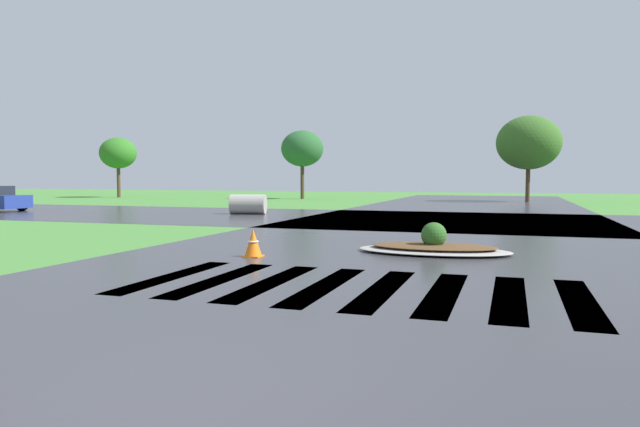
{
  "coord_description": "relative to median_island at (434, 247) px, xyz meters",
  "views": [
    {
      "loc": [
        2.26,
        -3.47,
        1.68
      ],
      "look_at": [
        -1.57,
        8.11,
        0.91
      ],
      "focal_mm": 32.66,
      "sensor_mm": 36.0,
      "label": 1
    }
  ],
  "objects": [
    {
      "name": "traffic_cone",
      "position": [
        -3.52,
        -1.8,
        0.15
      ],
      "size": [
        0.38,
        0.38,
        0.59
      ],
      "color": "orange",
      "rests_on": "ground"
    },
    {
      "name": "ground_plane",
      "position": [
        -0.65,
        -9.39,
        -0.19
      ],
      "size": [
        120.0,
        120.0,
        0.1
      ],
      "primitive_type": "cube",
      "color": "#478438"
    },
    {
      "name": "asphalt_cross_road",
      "position": [
        -0.65,
        9.91,
        -0.13
      ],
      "size": [
        90.0,
        10.75,
        0.01
      ],
      "primitive_type": "cube",
      "color": "#35353A",
      "rests_on": "ground"
    },
    {
      "name": "crosswalk_stripes",
      "position": [
        -0.65,
        -4.41,
        -0.13
      ],
      "size": [
        6.75,
        3.36,
        0.01
      ],
      "color": "white",
      "rests_on": "ground"
    },
    {
      "name": "asphalt_roadway",
      "position": [
        -0.65,
        0.61,
        -0.13
      ],
      "size": [
        11.94,
        80.0,
        0.01
      ],
      "primitive_type": "cube",
      "color": "#35353A",
      "rests_on": "ground"
    },
    {
      "name": "background_treeline",
      "position": [
        -1.78,
        28.21,
        3.69
      ],
      "size": [
        47.5,
        5.22,
        5.73
      ],
      "color": "#4C3823",
      "rests_on": "ground"
    },
    {
      "name": "median_island",
      "position": [
        0.0,
        0.0,
        0.0
      ],
      "size": [
        3.35,
        1.71,
        0.68
      ],
      "color": "#9E9B93",
      "rests_on": "ground"
    },
    {
      "name": "drainage_pipe_stack",
      "position": [
        -9.63,
        10.88,
        0.31
      ],
      "size": [
        1.72,
        1.21,
        0.89
      ],
      "color": "#9E9B93",
      "rests_on": "ground"
    }
  ]
}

